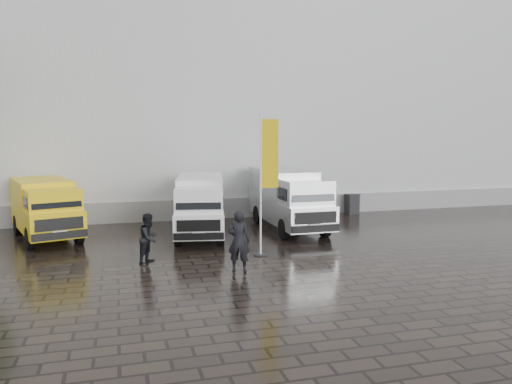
# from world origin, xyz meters

# --- Properties ---
(ground) EXTENTS (120.00, 120.00, 0.00)m
(ground) POSITION_xyz_m (0.00, 0.00, 0.00)
(ground) COLOR black
(ground) RESTS_ON ground
(exhibition_hall) EXTENTS (44.00, 16.00, 12.00)m
(exhibition_hall) POSITION_xyz_m (2.00, 16.00, 6.00)
(exhibition_hall) COLOR silver
(exhibition_hall) RESTS_ON ground
(hall_plinth) EXTENTS (44.00, 0.15, 1.00)m
(hall_plinth) POSITION_xyz_m (2.00, 7.95, 0.50)
(hall_plinth) COLOR gray
(hall_plinth) RESTS_ON ground
(van_yellow) EXTENTS (3.37, 5.44, 2.35)m
(van_yellow) POSITION_xyz_m (-7.91, 5.14, 1.17)
(van_yellow) COLOR yellow
(van_yellow) RESTS_ON ground
(van_white) EXTENTS (2.80, 5.78, 2.40)m
(van_white) POSITION_xyz_m (-1.84, 4.10, 1.20)
(van_white) COLOR white
(van_white) RESTS_ON ground
(van_silver) EXTENTS (2.06, 6.01, 2.59)m
(van_silver) POSITION_xyz_m (2.14, 4.37, 1.30)
(van_silver) COLOR #A9ACAE
(van_silver) RESTS_ON ground
(flagpole) EXTENTS (0.88, 0.50, 4.92)m
(flagpole) POSITION_xyz_m (-0.16, 0.23, 2.74)
(flagpole) COLOR black
(flagpole) RESTS_ON ground
(wheelie_bin) EXTENTS (0.64, 0.64, 1.04)m
(wheelie_bin) POSITION_xyz_m (6.74, 7.48, 0.52)
(wheelie_bin) COLOR black
(wheelie_bin) RESTS_ON ground
(person_front) EXTENTS (0.82, 0.70, 1.92)m
(person_front) POSITION_xyz_m (-1.55, -1.54, 0.96)
(person_front) COLOR black
(person_front) RESTS_ON ground
(person_tent) EXTENTS (0.98, 1.01, 1.64)m
(person_tent) POSITION_xyz_m (-4.15, 0.27, 0.82)
(person_tent) COLOR black
(person_tent) RESTS_ON ground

